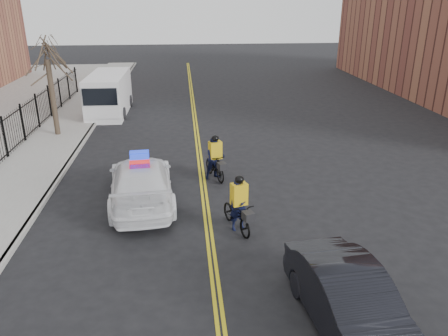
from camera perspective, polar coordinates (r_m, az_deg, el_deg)
name	(u,v)px	position (r m, az deg, el deg)	size (l,w,h in m)	color
ground	(207,214)	(15.50, -2.27, -6.08)	(120.00, 120.00, 0.00)	black
center_line_left	(196,144)	(22.88, -3.63, 3.19)	(0.10, 60.00, 0.01)	gold
center_line_right	(199,144)	(22.89, -3.23, 3.20)	(0.10, 60.00, 0.01)	gold
sidewalk	(50,147)	(23.85, -21.76, 2.60)	(3.00, 60.00, 0.15)	gray
curb	(80,146)	(23.46, -18.25, 2.77)	(0.20, 60.00, 0.15)	gray
iron_fence	(16,130)	(24.06, -25.50, 4.50)	(0.12, 28.00, 2.00)	black
street_tree	(49,72)	(24.98, -21.89, 11.61)	(3.20, 3.20, 4.80)	#372920
police_cruiser	(141,182)	(16.36, -10.76, -1.75)	(2.80, 5.79, 1.79)	white
dark_sedan	(350,303)	(10.63, 16.18, -16.56)	(1.61, 4.61, 1.52)	black
cargo_van	(109,95)	(29.64, -14.85, 9.23)	(2.43, 6.12, 2.55)	white
cyclist_near	(239,211)	(14.28, 1.96, -5.61)	(1.26, 2.06, 1.91)	black
cyclist_far	(215,162)	(18.19, -1.13, 0.83)	(1.11, 1.96, 1.91)	black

